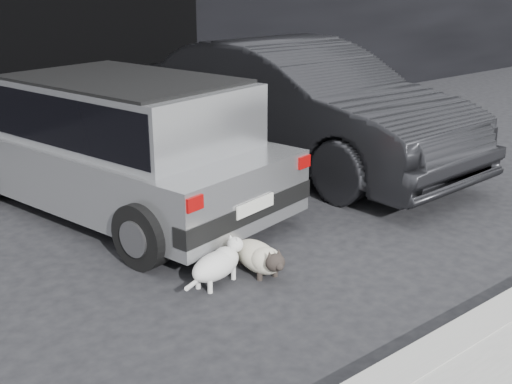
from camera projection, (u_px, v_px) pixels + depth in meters
ground at (175, 243)px, 5.70m from camera, size 80.00×80.00×0.00m
garage_opening at (74, 47)px, 8.78m from camera, size 4.00×0.10×2.60m
curb at (505, 314)px, 4.39m from camera, size 18.00×0.25×0.12m
silver_hatchback at (119, 139)px, 6.29m from camera, size 2.35×3.88×1.34m
second_car at (299, 105)px, 7.77m from camera, size 1.77×4.64×1.51m
cat_siamese at (260, 258)px, 5.09m from camera, size 0.38×0.82×0.29m
cat_white at (219, 263)px, 4.92m from camera, size 0.69×0.35×0.33m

